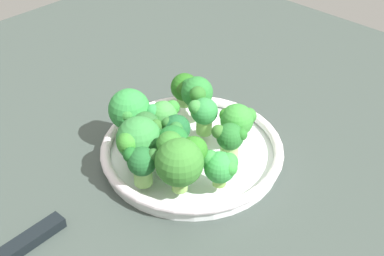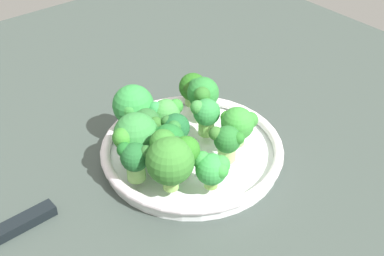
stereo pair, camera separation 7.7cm
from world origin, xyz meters
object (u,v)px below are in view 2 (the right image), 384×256
(broccoli_floret_11, at_px, (167,140))
(broccoli_floret_12, at_px, (227,141))
(broccoli_floret_3, at_px, (133,105))
(broccoli_floret_4, at_px, (175,128))
(broccoli_floret_7, at_px, (146,123))
(broccoli_floret_1, at_px, (135,158))
(broccoli_floret_8, at_px, (171,158))
(broccoli_floret_6, at_px, (238,124))
(broccoli_floret_13, at_px, (134,136))
(broccoli_floret_10, at_px, (202,93))
(broccoli_floret_2, at_px, (212,168))
(bowl, at_px, (192,150))
(broccoli_floret_5, at_px, (206,113))
(broccoli_floret_0, at_px, (193,88))
(broccoli_floret_9, at_px, (166,113))

(broccoli_floret_11, xyz_separation_m, broccoli_floret_12, (-0.07, 0.05, -0.01))
(broccoli_floret_3, height_order, broccoli_floret_11, broccoli_floret_3)
(broccoli_floret_4, bearing_deg, broccoli_floret_11, 36.39)
(broccoli_floret_3, distance_m, broccoli_floret_7, 0.04)
(broccoli_floret_1, xyz_separation_m, broccoli_floret_11, (-0.06, 0.00, 0.01))
(broccoli_floret_8, bearing_deg, broccoli_floret_6, -174.94)
(broccoli_floret_11, distance_m, broccoli_floret_13, 0.05)
(broccoli_floret_4, height_order, broccoli_floret_11, broccoli_floret_11)
(broccoli_floret_6, relative_size, broccoli_floret_13, 0.82)
(broccoli_floret_13, bearing_deg, broccoli_floret_10, -170.03)
(broccoli_floret_2, height_order, broccoli_floret_12, broccoli_floret_12)
(broccoli_floret_3, height_order, broccoli_floret_8, broccoli_floret_8)
(bowl, distance_m, broccoli_floret_10, 0.10)
(broccoli_floret_6, distance_m, broccoli_floret_7, 0.14)
(bowl, xyz_separation_m, broccoli_floret_5, (-0.03, -0.01, 0.05))
(broccoli_floret_13, bearing_deg, broccoli_floret_4, 168.91)
(broccoli_floret_12, bearing_deg, broccoli_floret_0, -110.42)
(broccoli_floret_2, bearing_deg, bowl, -113.01)
(broccoli_floret_10, bearing_deg, broccoli_floret_5, 56.40)
(broccoli_floret_0, bearing_deg, broccoli_floret_9, 20.86)
(bowl, distance_m, broccoli_floret_2, 0.11)
(broccoli_floret_10, bearing_deg, broccoli_floret_11, 28.00)
(bowl, bearing_deg, broccoli_floret_11, 13.46)
(broccoli_floret_8, distance_m, broccoli_floret_13, 0.08)
(broccoli_floret_12, height_order, broccoli_floret_13, broccoli_floret_13)
(broccoli_floret_6, height_order, broccoli_floret_8, broccoli_floret_8)
(broccoli_floret_11, height_order, broccoli_floret_13, broccoli_floret_13)
(broccoli_floret_0, relative_size, broccoli_floret_1, 0.96)
(broccoli_floret_1, bearing_deg, broccoli_floret_8, 125.63)
(bowl, distance_m, broccoli_floret_13, 0.11)
(broccoli_floret_4, bearing_deg, broccoli_floret_7, -58.75)
(broccoli_floret_7, bearing_deg, broccoli_floret_13, 35.73)
(broccoli_floret_4, distance_m, broccoli_floret_8, 0.09)
(broccoli_floret_3, height_order, broccoli_floret_9, broccoli_floret_3)
(broccoli_floret_7, xyz_separation_m, broccoli_floret_9, (-0.04, -0.00, -0.00))
(broccoli_floret_4, height_order, broccoli_floret_5, broccoli_floret_5)
(bowl, relative_size, broccoli_floret_11, 4.29)
(bowl, xyz_separation_m, broccoli_floret_0, (-0.07, -0.08, 0.05))
(broccoli_floret_1, bearing_deg, bowl, -174.22)
(broccoli_floret_2, bearing_deg, broccoli_floret_12, -151.00)
(broccoli_floret_1, height_order, broccoli_floret_8, broccoli_floret_8)
(broccoli_floret_1, distance_m, broccoli_floret_4, 0.09)
(broccoli_floret_10, bearing_deg, broccoli_floret_4, 24.46)
(broccoli_floret_12, bearing_deg, broccoli_floret_11, -33.08)
(broccoli_floret_1, distance_m, broccoli_floret_5, 0.15)
(broccoli_floret_5, bearing_deg, broccoli_floret_13, -6.79)
(broccoli_floret_3, relative_size, broccoli_floret_8, 0.91)
(broccoli_floret_2, bearing_deg, broccoli_floret_9, -101.68)
(broccoli_floret_2, xyz_separation_m, broccoli_floret_5, (-0.07, -0.10, 0.01))
(broccoli_floret_6, distance_m, broccoli_floret_13, 0.16)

